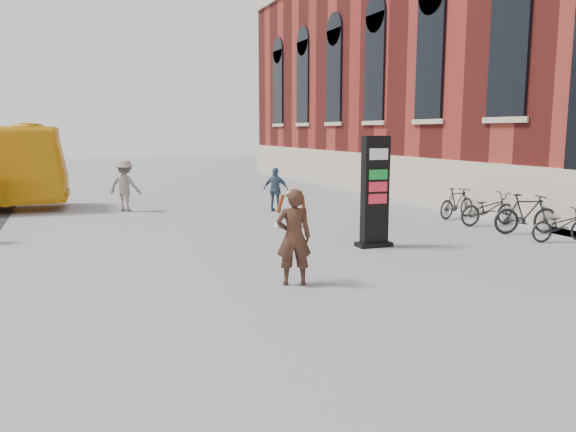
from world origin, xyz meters
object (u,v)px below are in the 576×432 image
object	(u,v)px
pedestrian_b	(125,186)
bike_5	(526,214)
woman	(294,236)
bike_4	(561,225)
info_pylon	(375,192)
pedestrian_c	(276,190)
bike_6	(488,209)
bike_7	(457,203)

from	to	relation	value
pedestrian_b	bike_5	distance (m)	13.06
woman	bike_4	world-z (taller)	woman
info_pylon	bike_5	size ratio (longest dim) A/B	1.46
woman	pedestrian_c	bearing A→B (deg)	-93.68
bike_5	bike_4	bearing A→B (deg)	-164.81
bike_6	pedestrian_c	bearing A→B (deg)	48.53
pedestrian_b	bike_4	size ratio (longest dim) A/B	1.10
info_pylon	bike_7	world-z (taller)	info_pylon
info_pylon	pedestrian_c	size ratio (longest dim) A/B	1.75
bike_6	bike_7	world-z (taller)	bike_7
pedestrian_c	bike_5	world-z (taller)	pedestrian_c
woman	bike_4	xyz separation A→B (m)	(7.89, 1.23, -0.49)
pedestrian_b	bike_4	distance (m)	13.88
bike_6	bike_5	bearing A→B (deg)	-175.80
pedestrian_c	bike_5	bearing A→B (deg)	163.00
woman	bike_5	world-z (taller)	woman
bike_6	bike_7	bearing A→B (deg)	4.20
pedestrian_c	bike_6	xyz separation A→B (m)	(4.95, -5.07, -0.28)
info_pylon	pedestrian_c	xyz separation A→B (m)	(-0.18, 6.54, -0.58)
pedestrian_b	bike_7	distance (m)	11.34
pedestrian_c	bike_5	distance (m)	8.23
bike_4	bike_5	distance (m)	1.21
info_pylon	pedestrian_c	distance (m)	6.57
bike_5	bike_7	bearing A→B (deg)	15.19
bike_4	info_pylon	bearing A→B (deg)	86.79
pedestrian_c	bike_4	xyz separation A→B (m)	(4.95, -7.77, -0.34)
info_pylon	bike_4	world-z (taller)	info_pylon
info_pylon	bike_6	distance (m)	5.06
bike_7	pedestrian_c	bearing A→B (deg)	38.90
bike_4	bike_5	xyz separation A→B (m)	(0.00, 1.20, 0.12)
woman	bike_6	distance (m)	8.83
woman	bike_4	distance (m)	8.00
pedestrian_b	pedestrian_c	size ratio (longest dim) A/B	1.17
woman	pedestrian_c	world-z (taller)	woman
bike_4	bike_5	size ratio (longest dim) A/B	0.89
pedestrian_b	bike_5	world-z (taller)	pedestrian_b
pedestrian_b	bike_6	distance (m)	12.13
bike_6	woman	bearing A→B (deg)	120.73
bike_4	bike_6	world-z (taller)	bike_6
info_pylon	bike_5	world-z (taller)	info_pylon
pedestrian_b	bike_7	bearing A→B (deg)	-174.14
bike_4	bike_6	xyz separation A→B (m)	(0.00, 2.71, 0.06)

